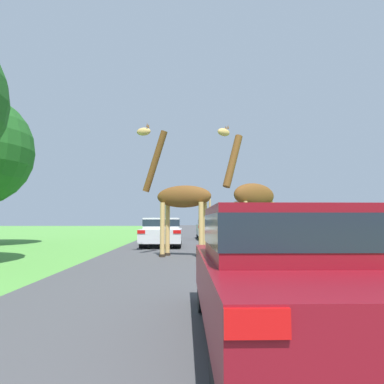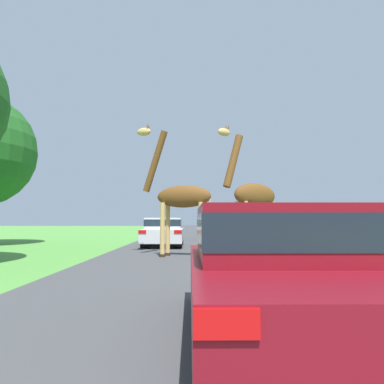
% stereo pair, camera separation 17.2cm
% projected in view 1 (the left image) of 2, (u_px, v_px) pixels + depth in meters
% --- Properties ---
extents(road, '(8.14, 120.00, 0.00)m').
position_uv_depth(road, '(196.00, 236.00, 28.86)').
color(road, '#424244').
rests_on(road, ground).
extents(giraffe_near_road, '(2.88, 1.27, 4.93)m').
position_uv_depth(giraffe_near_road, '(180.00, 197.00, 12.28)').
color(giraffe_near_road, tan).
rests_on(giraffe_near_road, ground).
extents(giraffe_companion, '(2.69, 1.95, 4.96)m').
position_uv_depth(giraffe_companion, '(252.00, 194.00, 13.69)').
color(giraffe_companion, tan).
rests_on(giraffe_companion, ground).
extents(car_lead_maroon, '(1.80, 4.09, 1.44)m').
position_uv_depth(car_lead_maroon, '(285.00, 269.00, 3.70)').
color(car_lead_maroon, maroon).
rests_on(car_lead_maroon, ground).
extents(car_queue_right, '(1.92, 3.95, 1.41)m').
position_uv_depth(car_queue_right, '(162.00, 231.00, 16.99)').
color(car_queue_right, silver).
rests_on(car_queue_right, ground).
extents(car_queue_left, '(1.86, 4.22, 1.39)m').
position_uv_depth(car_queue_left, '(211.00, 228.00, 23.57)').
color(car_queue_left, gray).
rests_on(car_queue_left, ground).
extents(car_far_ahead, '(1.95, 4.45, 1.25)m').
position_uv_depth(car_far_ahead, '(227.00, 227.00, 28.82)').
color(car_far_ahead, silver).
rests_on(car_far_ahead, ground).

